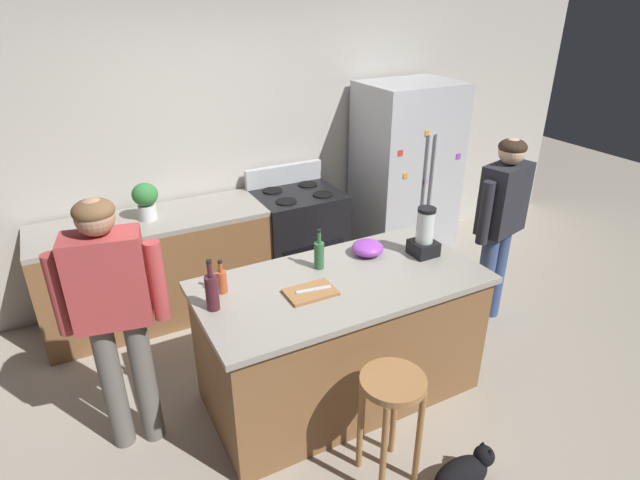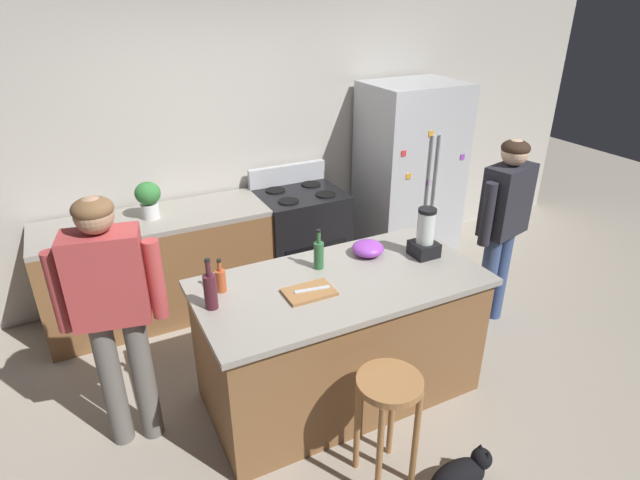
% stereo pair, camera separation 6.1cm
% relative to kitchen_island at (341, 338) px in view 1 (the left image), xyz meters
% --- Properties ---
extents(ground_plane, '(14.00, 14.00, 0.00)m').
position_rel_kitchen_island_xyz_m(ground_plane, '(0.00, 0.00, -0.45)').
color(ground_plane, '#9E9384').
extents(back_wall, '(8.00, 0.10, 2.70)m').
position_rel_kitchen_island_xyz_m(back_wall, '(0.00, 1.95, 0.90)').
color(back_wall, '#BCB7AD').
rests_on(back_wall, ground_plane).
extents(kitchen_island, '(1.84, 0.91, 0.90)m').
position_rel_kitchen_island_xyz_m(kitchen_island, '(0.00, 0.00, 0.00)').
color(kitchen_island, brown).
rests_on(kitchen_island, ground_plane).
extents(back_counter_run, '(2.00, 0.64, 0.90)m').
position_rel_kitchen_island_xyz_m(back_counter_run, '(-0.80, 1.55, -0.00)').
color(back_counter_run, brown).
rests_on(back_counter_run, ground_plane).
extents(refrigerator, '(0.90, 0.73, 1.79)m').
position_rel_kitchen_island_xyz_m(refrigerator, '(1.59, 1.50, 0.44)').
color(refrigerator, '#B7BABF').
rests_on(refrigerator, ground_plane).
extents(stove_range, '(0.76, 0.65, 1.08)m').
position_rel_kitchen_island_xyz_m(stove_range, '(0.41, 1.52, 0.01)').
color(stove_range, black).
rests_on(stove_range, ground_plane).
extents(person_by_island_left, '(0.60, 0.29, 1.62)m').
position_rel_kitchen_island_xyz_m(person_by_island_left, '(-1.33, 0.22, 0.53)').
color(person_by_island_left, '#66605B').
rests_on(person_by_island_left, ground_plane).
extents(person_by_sink_right, '(0.59, 0.31, 1.58)m').
position_rel_kitchen_island_xyz_m(person_by_sink_right, '(1.56, 0.20, 0.50)').
color(person_by_sink_right, '#384C7A').
rests_on(person_by_sink_right, ground_plane).
extents(bar_stool, '(0.36, 0.36, 0.70)m').
position_rel_kitchen_island_xyz_m(bar_stool, '(-0.10, -0.73, 0.09)').
color(bar_stool, '#9E6B3D').
rests_on(bar_stool, ground_plane).
extents(cat, '(0.52, 0.18, 0.26)m').
position_rel_kitchen_island_xyz_m(cat, '(0.22, -1.01, -0.35)').
color(cat, black).
rests_on(cat, ground_plane).
extents(potted_plant, '(0.20, 0.20, 0.30)m').
position_rel_kitchen_island_xyz_m(potted_plant, '(-0.89, 1.55, 0.62)').
color(potted_plant, silver).
rests_on(potted_plant, back_counter_run).
extents(blender_appliance, '(0.17, 0.17, 0.35)m').
position_rel_kitchen_island_xyz_m(blender_appliance, '(0.67, 0.04, 0.60)').
color(blender_appliance, black).
rests_on(blender_appliance, kitchen_island).
extents(bottle_cooking_sauce, '(0.06, 0.06, 0.22)m').
position_rel_kitchen_island_xyz_m(bottle_cooking_sauce, '(-0.71, 0.21, 0.53)').
color(bottle_cooking_sauce, '#B24C26').
rests_on(bottle_cooking_sauce, kitchen_island).
extents(bottle_wine, '(0.08, 0.08, 0.32)m').
position_rel_kitchen_island_xyz_m(bottle_wine, '(-0.82, 0.06, 0.57)').
color(bottle_wine, '#471923').
rests_on(bottle_wine, kitchen_island).
extents(bottle_olive_oil, '(0.07, 0.07, 0.28)m').
position_rel_kitchen_island_xyz_m(bottle_olive_oil, '(-0.06, 0.21, 0.55)').
color(bottle_olive_oil, '#2D6638').
rests_on(bottle_olive_oil, kitchen_island).
extents(mixing_bowl, '(0.22, 0.22, 0.10)m').
position_rel_kitchen_island_xyz_m(mixing_bowl, '(0.33, 0.22, 0.50)').
color(mixing_bowl, purple).
rests_on(mixing_bowl, kitchen_island).
extents(cutting_board, '(0.30, 0.20, 0.02)m').
position_rel_kitchen_island_xyz_m(cutting_board, '(-0.25, -0.05, 0.46)').
color(cutting_board, '#9E6B3D').
rests_on(cutting_board, kitchen_island).
extents(chef_knife, '(0.22, 0.06, 0.01)m').
position_rel_kitchen_island_xyz_m(chef_knife, '(-0.23, -0.05, 0.47)').
color(chef_knife, '#B7BABF').
rests_on(chef_knife, cutting_board).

